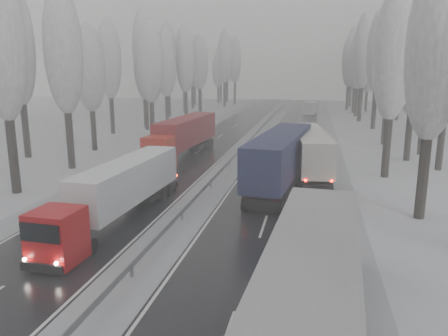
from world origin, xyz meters
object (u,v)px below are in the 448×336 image
(truck_cream_box, at_px, (308,149))
(truck_red_white, at_px, (121,188))
(truck_red_red, at_px, (183,135))
(box_truck_distant, at_px, (311,108))
(truck_grey_tarp, at_px, (312,291))
(truck_blue_box, at_px, (283,155))

(truck_cream_box, bearing_deg, truck_red_white, -133.82)
(truck_cream_box, relative_size, truck_red_red, 0.97)
(box_truck_distant, bearing_deg, truck_cream_box, -84.38)
(box_truck_distant, relative_size, truck_red_red, 0.44)
(truck_red_white, bearing_deg, truck_red_red, 98.66)
(truck_grey_tarp, bearing_deg, box_truck_distant, 94.42)
(truck_red_white, relative_size, truck_red_red, 0.86)
(truck_blue_box, xyz_separation_m, truck_cream_box, (1.97, 4.83, -0.25))
(truck_cream_box, height_order, truck_red_red, truck_red_red)
(truck_red_red, bearing_deg, truck_red_white, -80.57)
(truck_blue_box, distance_m, box_truck_distant, 62.20)
(truck_grey_tarp, height_order, truck_blue_box, truck_blue_box)
(truck_red_white, bearing_deg, truck_grey_tarp, -41.49)
(truck_grey_tarp, relative_size, box_truck_distant, 2.30)
(box_truck_distant, height_order, truck_red_white, truck_red_white)
(truck_cream_box, xyz_separation_m, box_truck_distant, (-0.34, 57.33, -1.04))
(truck_grey_tarp, xyz_separation_m, truck_red_white, (-11.98, 11.68, -0.40))
(truck_cream_box, xyz_separation_m, truck_red_red, (-13.59, 5.66, 0.07))
(truck_grey_tarp, bearing_deg, truck_cream_box, 94.99)
(truck_blue_box, bearing_deg, truck_cream_box, 74.29)
(truck_blue_box, relative_size, truck_red_white, 1.25)
(truck_cream_box, relative_size, box_truck_distant, 2.19)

